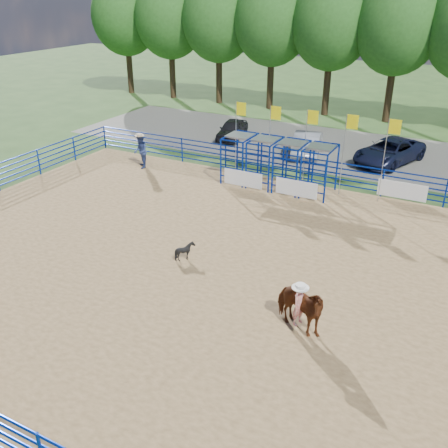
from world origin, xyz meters
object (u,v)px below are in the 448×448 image
(car_a, at_px, (232,130))
(horse_and_rider, at_px, (299,306))
(car_c, at_px, (389,151))
(calf, at_px, (185,251))
(car_b, at_px, (308,142))
(spectator_cowboy, at_px, (141,151))

(car_a, bearing_deg, horse_and_rider, -68.14)
(horse_and_rider, distance_m, car_c, 18.04)
(calf, xyz_separation_m, car_b, (-0.25, 15.29, 0.38))
(car_b, distance_m, car_c, 5.00)
(spectator_cowboy, bearing_deg, horse_and_rider, -37.32)
(horse_and_rider, bearing_deg, car_a, 122.26)
(horse_and_rider, height_order, car_c, horse_and_rider)
(spectator_cowboy, height_order, car_c, spectator_cowboy)
(spectator_cowboy, xyz_separation_m, car_a, (2.01, 7.99, -0.36))
(horse_and_rider, relative_size, car_b, 0.51)
(car_c, bearing_deg, spectator_cowboy, -129.67)
(calf, xyz_separation_m, car_a, (-6.09, 16.16, 0.27))
(car_a, xyz_separation_m, car_b, (5.84, -0.88, 0.10))
(car_a, bearing_deg, spectator_cowboy, -114.50)
(spectator_cowboy, relative_size, car_b, 0.44)
(car_a, height_order, car_b, car_b)
(horse_and_rider, relative_size, car_c, 0.45)
(spectator_cowboy, distance_m, car_c, 14.94)
(calf, distance_m, car_b, 15.29)
(horse_and_rider, xyz_separation_m, car_b, (-5.74, 17.47, -0.16))
(horse_and_rider, xyz_separation_m, car_c, (-0.77, 18.02, -0.19))
(horse_and_rider, bearing_deg, spectator_cowboy, 142.68)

